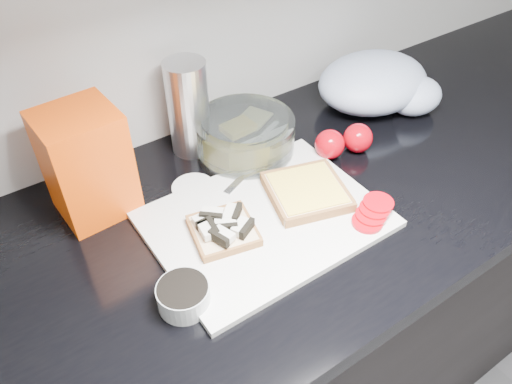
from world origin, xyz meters
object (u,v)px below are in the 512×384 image
Objects in this scene: glass_bowl at (245,137)px; steel_canister at (188,108)px; cutting_board at (265,220)px; bread_bag at (87,164)px.

steel_canister is (-0.08, 0.08, 0.06)m from glass_bowl.
cutting_board is 2.02× the size of steel_canister.
bread_bag is at bearing -165.31° from steel_canister.
steel_canister is at bearing 90.21° from cutting_board.
cutting_board is 0.21m from glass_bowl.
glass_bowl is 1.00× the size of bread_bag.
cutting_board is 1.98× the size of bread_bag.
glass_bowl is at bearing 66.71° from cutting_board.
cutting_board is at bearing -89.79° from steel_canister.
steel_canister is at bearing 11.26° from bread_bag.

